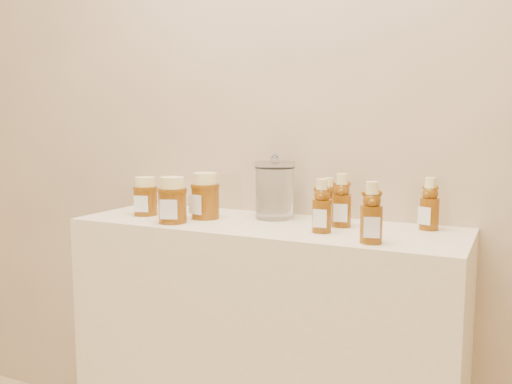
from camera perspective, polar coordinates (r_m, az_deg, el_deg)
The scene contains 11 objects.
wall_back at distance 1.83m, azimuth 3.64°, elevation 11.75°, with size 3.50×0.02×2.70m, color tan.
display_table at distance 1.80m, azimuth 0.86°, elevation -17.52°, with size 1.20×0.40×0.90m, color beige.
bear_bottle_back_left at distance 1.69m, azimuth 7.71°, elevation -0.53°, with size 0.05×0.05×0.16m, color #623107, non-canonical shape.
bear_bottle_back_mid at distance 1.62m, azimuth 9.00°, elevation -0.50°, with size 0.06×0.06×0.18m, color #623107, non-canonical shape.
bear_bottle_back_right at distance 1.63m, azimuth 17.83°, elevation -0.84°, with size 0.06×0.06×0.17m, color #623107, non-canonical shape.
bear_bottle_front_left at distance 1.53m, azimuth 6.96°, elevation -1.07°, with size 0.06×0.06×0.17m, color #623107, non-canonical shape.
bear_bottle_front_right at distance 1.41m, azimuth 12.07°, elevation -1.71°, with size 0.06×0.06×0.18m, color #623107, non-canonical shape.
honey_jar_left at distance 1.85m, azimuth -11.56°, elevation -0.43°, with size 0.08×0.08×0.13m, color #623107, non-canonical shape.
honey_jar_back at distance 1.75m, azimuth -5.36°, elevation -0.40°, with size 0.09×0.09×0.15m, color #623107, non-canonical shape.
honey_jar_front at distance 1.69m, azimuth -8.80°, elevation -0.84°, with size 0.09×0.09×0.14m, color #623107, non-canonical shape.
glass_canister at distance 1.74m, azimuth 1.98°, elevation 0.45°, with size 0.13×0.13×0.20m, color white, non-canonical shape.
Camera 1 is at (0.70, 0.07, 1.20)m, focal length 38.00 mm.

